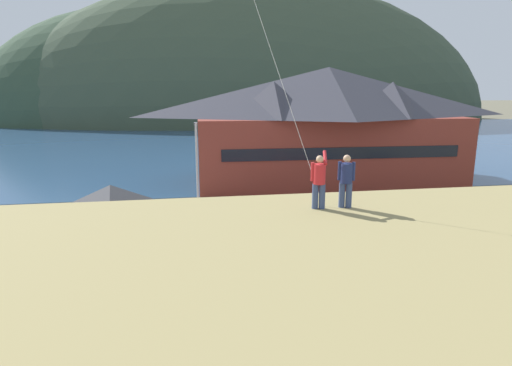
{
  "coord_description": "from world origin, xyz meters",
  "views": [
    {
      "loc": [
        -5.7,
        -19.25,
        9.56
      ],
      "look_at": [
        -1.14,
        9.0,
        3.16
      ],
      "focal_mm": 29.75,
      "sensor_mm": 36.0,
      "label": 1
    }
  ],
  "objects_px": {
    "wharf_dock": "(241,161)",
    "parked_car_mid_row_far": "(496,245)",
    "storage_shed_near_lot": "(113,225)",
    "parked_car_corner_spot": "(3,237)",
    "parking_light_pole": "(197,166)",
    "moored_boat_wharfside": "(215,157)",
    "harbor_lodge": "(328,122)",
    "parked_car_mid_row_near": "(259,225)",
    "parked_car_back_row_left": "(376,223)",
    "parked_car_front_row_end": "(504,212)",
    "parked_car_front_row_silver": "(374,262)",
    "parked_car_lone_by_shed": "(276,260)",
    "storage_shed_waterside": "(264,157)",
    "person_kite_flyer": "(319,180)",
    "person_companion": "(346,179)"
  },
  "relations": [
    {
      "from": "wharf_dock",
      "to": "parked_car_mid_row_far",
      "type": "height_order",
      "value": "parked_car_mid_row_far"
    },
    {
      "from": "storage_shed_near_lot",
      "to": "parked_car_corner_spot",
      "type": "height_order",
      "value": "storage_shed_near_lot"
    },
    {
      "from": "parked_car_mid_row_far",
      "to": "parking_light_pole",
      "type": "distance_m",
      "value": 19.22
    },
    {
      "from": "moored_boat_wharfside",
      "to": "parking_light_pole",
      "type": "xyz_separation_m",
      "value": [
        -2.88,
        -25.84,
        3.48
      ]
    },
    {
      "from": "storage_shed_near_lot",
      "to": "parking_light_pole",
      "type": "relative_size",
      "value": 0.84
    },
    {
      "from": "harbor_lodge",
      "to": "parked_car_mid_row_near",
      "type": "distance_m",
      "value": 20.27
    },
    {
      "from": "parked_car_back_row_left",
      "to": "parked_car_corner_spot",
      "type": "xyz_separation_m",
      "value": [
        -22.69,
        0.84,
        0.0
      ]
    },
    {
      "from": "harbor_lodge",
      "to": "wharf_dock",
      "type": "bearing_deg",
      "value": 123.37
    },
    {
      "from": "parked_car_front_row_end",
      "to": "parking_light_pole",
      "type": "height_order",
      "value": "parking_light_pole"
    },
    {
      "from": "parked_car_mid_row_near",
      "to": "parked_car_back_row_left",
      "type": "relative_size",
      "value": 1.0
    },
    {
      "from": "wharf_dock",
      "to": "parked_car_front_row_silver",
      "type": "relative_size",
      "value": 2.39
    },
    {
      "from": "storage_shed_near_lot",
      "to": "parked_car_lone_by_shed",
      "type": "height_order",
      "value": "storage_shed_near_lot"
    },
    {
      "from": "storage_shed_waterside",
      "to": "parking_light_pole",
      "type": "height_order",
      "value": "parking_light_pole"
    },
    {
      "from": "parked_car_front_row_silver",
      "to": "person_kite_flyer",
      "type": "relative_size",
      "value": 2.27
    },
    {
      "from": "moored_boat_wharfside",
      "to": "parked_car_front_row_end",
      "type": "relative_size",
      "value": 1.29
    },
    {
      "from": "parked_car_lone_by_shed",
      "to": "parked_car_front_row_end",
      "type": "bearing_deg",
      "value": 18.32
    },
    {
      "from": "parked_car_front_row_silver",
      "to": "person_companion",
      "type": "xyz_separation_m",
      "value": [
        -3.99,
        -5.88,
        5.62
      ]
    },
    {
      "from": "parked_car_front_row_end",
      "to": "parked_car_mid_row_far",
      "type": "bearing_deg",
      "value": -131.97
    },
    {
      "from": "wharf_dock",
      "to": "parked_car_mid_row_near",
      "type": "height_order",
      "value": "parked_car_mid_row_near"
    },
    {
      "from": "person_kite_flyer",
      "to": "parked_car_lone_by_shed",
      "type": "bearing_deg",
      "value": 89.09
    },
    {
      "from": "wharf_dock",
      "to": "parked_car_corner_spot",
      "type": "xyz_separation_m",
      "value": [
        -17.5,
        -28.3,
        0.71
      ]
    },
    {
      "from": "storage_shed_waterside",
      "to": "parked_car_mid_row_near",
      "type": "relative_size",
      "value": 1.52
    },
    {
      "from": "wharf_dock",
      "to": "parked_car_lone_by_shed",
      "type": "height_order",
      "value": "parked_car_lone_by_shed"
    },
    {
      "from": "parked_car_corner_spot",
      "to": "wharf_dock",
      "type": "bearing_deg",
      "value": 58.28
    },
    {
      "from": "storage_shed_near_lot",
      "to": "moored_boat_wharfside",
      "type": "distance_m",
      "value": 33.89
    },
    {
      "from": "wharf_dock",
      "to": "parked_car_corner_spot",
      "type": "height_order",
      "value": "parked_car_corner_spot"
    },
    {
      "from": "parked_car_front_row_silver",
      "to": "parked_car_back_row_left",
      "type": "bearing_deg",
      "value": 64.75
    },
    {
      "from": "harbor_lodge",
      "to": "parking_light_pole",
      "type": "relative_size",
      "value": 3.98
    },
    {
      "from": "parked_car_corner_spot",
      "to": "parked_car_front_row_silver",
      "type": "bearing_deg",
      "value": -19.09
    },
    {
      "from": "parked_car_lone_by_shed",
      "to": "person_kite_flyer",
      "type": "bearing_deg",
      "value": -90.91
    },
    {
      "from": "parked_car_front_row_silver",
      "to": "parked_car_mid_row_near",
      "type": "bearing_deg",
      "value": 125.01
    },
    {
      "from": "moored_boat_wharfside",
      "to": "parked_car_mid_row_far",
      "type": "distance_m",
      "value": 38.21
    },
    {
      "from": "storage_shed_waterside",
      "to": "parked_car_back_row_left",
      "type": "relative_size",
      "value": 1.52
    },
    {
      "from": "parked_car_corner_spot",
      "to": "parked_car_front_row_end",
      "type": "bearing_deg",
      "value": -0.08
    },
    {
      "from": "parked_car_front_row_end",
      "to": "harbor_lodge",
      "type": "bearing_deg",
      "value": 114.08
    },
    {
      "from": "parked_car_corner_spot",
      "to": "harbor_lodge",
      "type": "bearing_deg",
      "value": 33.62
    },
    {
      "from": "parking_light_pole",
      "to": "harbor_lodge",
      "type": "bearing_deg",
      "value": 42.15
    },
    {
      "from": "parked_car_lone_by_shed",
      "to": "person_companion",
      "type": "height_order",
      "value": "person_companion"
    },
    {
      "from": "parked_car_back_row_left",
      "to": "parked_car_corner_spot",
      "type": "height_order",
      "value": "same"
    },
    {
      "from": "storage_shed_near_lot",
      "to": "parked_car_mid_row_far",
      "type": "xyz_separation_m",
      "value": [
        20.83,
        -2.85,
        -1.33
      ]
    },
    {
      "from": "moored_boat_wharfside",
      "to": "parked_car_front_row_silver",
      "type": "height_order",
      "value": "moored_boat_wharfside"
    },
    {
      "from": "storage_shed_waterside",
      "to": "parked_car_front_row_silver",
      "type": "xyz_separation_m",
      "value": [
        1.26,
        -24.33,
        -1.51
      ]
    },
    {
      "from": "moored_boat_wharfside",
      "to": "parked_car_back_row_left",
      "type": "relative_size",
      "value": 1.28
    },
    {
      "from": "moored_boat_wharfside",
      "to": "parked_car_corner_spot",
      "type": "height_order",
      "value": "moored_boat_wharfside"
    },
    {
      "from": "storage_shed_waterside",
      "to": "wharf_dock",
      "type": "relative_size",
      "value": 0.65
    },
    {
      "from": "parked_car_lone_by_shed",
      "to": "person_kite_flyer",
      "type": "relative_size",
      "value": 2.27
    },
    {
      "from": "parked_car_corner_spot",
      "to": "person_kite_flyer",
      "type": "distance_m",
      "value": 20.44
    },
    {
      "from": "wharf_dock",
      "to": "parking_light_pole",
      "type": "xyz_separation_m",
      "value": [
        -6.07,
        -24.0,
        3.86
      ]
    },
    {
      "from": "parking_light_pole",
      "to": "person_kite_flyer",
      "type": "xyz_separation_m",
      "value": [
        3.53,
        -17.05,
        2.5
      ]
    },
    {
      "from": "storage_shed_near_lot",
      "to": "person_companion",
      "type": "relative_size",
      "value": 3.45
    }
  ]
}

